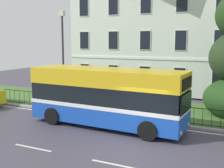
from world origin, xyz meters
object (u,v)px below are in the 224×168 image
(litter_bin, at_px, (157,107))
(street_lamp_post, at_px, (63,52))
(single_decker_bus, at_px, (107,96))
(georgian_townhouse, at_px, (178,27))

(litter_bin, bearing_deg, street_lamp_post, 179.53)
(street_lamp_post, height_order, litter_bin, street_lamp_post)
(single_decker_bus, relative_size, street_lamp_post, 1.33)
(georgian_townhouse, bearing_deg, street_lamp_post, -114.22)
(georgian_townhouse, height_order, single_decker_bus, georgian_townhouse)
(single_decker_bus, distance_m, street_lamp_post, 6.06)
(georgian_townhouse, bearing_deg, single_decker_bus, -91.78)
(georgian_townhouse, bearing_deg, litter_bin, -82.38)
(litter_bin, bearing_deg, georgian_townhouse, 97.62)
(single_decker_bus, bearing_deg, street_lamp_post, 151.38)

